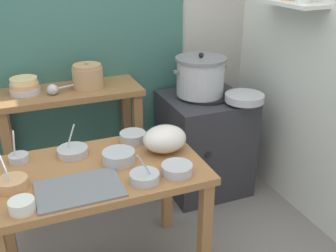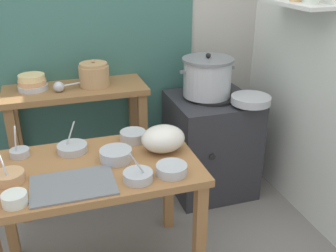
{
  "view_description": "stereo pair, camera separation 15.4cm",
  "coord_description": "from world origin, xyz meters",
  "px_view_note": "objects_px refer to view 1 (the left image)",
  "views": [
    {
      "loc": [
        -0.43,
        -1.72,
        1.75
      ],
      "look_at": [
        0.34,
        0.19,
        0.82
      ],
      "focal_mm": 41.59,
      "sensor_mm": 36.0,
      "label": 1
    },
    {
      "loc": [
        -0.28,
        -1.77,
        1.75
      ],
      "look_at": [
        0.34,
        0.19,
        0.82
      ],
      "focal_mm": 41.59,
      "sensor_mm": 36.0,
      "label": 2
    }
  ],
  "objects_px": {
    "ladle": "(54,89)",
    "prep_bowl_1": "(22,205)",
    "prep_bowl_6": "(177,169)",
    "prep_bowl_3": "(19,157)",
    "plastic_bag": "(165,139)",
    "steamer_pot": "(200,76)",
    "prep_bowl_2": "(119,156)",
    "prep_table": "(99,186)",
    "back_shelf_table": "(72,120)",
    "prep_bowl_4": "(145,177)",
    "bowl_stack_enamel": "(25,86)",
    "prep_bowl_7": "(73,151)",
    "serving_tray": "(79,189)",
    "stove_block": "(204,143)",
    "wide_pan": "(244,98)",
    "clay_pot": "(88,76)",
    "prep_bowl_0": "(133,137)",
    "prep_bowl_5": "(13,183)"
  },
  "relations": [
    {
      "from": "ladle",
      "to": "prep_bowl_1",
      "type": "height_order",
      "value": "ladle"
    },
    {
      "from": "prep_bowl_6",
      "to": "prep_bowl_3",
      "type": "bearing_deg",
      "value": 149.78
    },
    {
      "from": "plastic_bag",
      "to": "prep_bowl_3",
      "type": "distance_m",
      "value": 0.79
    },
    {
      "from": "steamer_pot",
      "to": "prep_bowl_6",
      "type": "relative_size",
      "value": 2.62
    },
    {
      "from": "prep_bowl_2",
      "to": "prep_table",
      "type": "bearing_deg",
      "value": -171.37
    },
    {
      "from": "prep_table",
      "to": "prep_bowl_2",
      "type": "distance_m",
      "value": 0.19
    },
    {
      "from": "prep_bowl_3",
      "to": "prep_bowl_6",
      "type": "height_order",
      "value": "prep_bowl_3"
    },
    {
      "from": "back_shelf_table",
      "to": "prep_bowl_1",
      "type": "xyz_separation_m",
      "value": [
        -0.37,
        -1.03,
        0.07
      ]
    },
    {
      "from": "prep_bowl_4",
      "to": "prep_bowl_6",
      "type": "relative_size",
      "value": 1.05
    },
    {
      "from": "bowl_stack_enamel",
      "to": "prep_bowl_7",
      "type": "height_order",
      "value": "bowl_stack_enamel"
    },
    {
      "from": "steamer_pot",
      "to": "prep_bowl_7",
      "type": "bearing_deg",
      "value": -154.54
    },
    {
      "from": "prep_table",
      "to": "serving_tray",
      "type": "bearing_deg",
      "value": -125.48
    },
    {
      "from": "stove_block",
      "to": "ladle",
      "type": "height_order",
      "value": "ladle"
    },
    {
      "from": "wide_pan",
      "to": "prep_bowl_7",
      "type": "relative_size",
      "value": 1.64
    },
    {
      "from": "prep_bowl_6",
      "to": "steamer_pot",
      "type": "bearing_deg",
      "value": 57.59
    },
    {
      "from": "prep_table",
      "to": "ladle",
      "type": "xyz_separation_m",
      "value": [
        -0.1,
        0.73,
        0.33
      ]
    },
    {
      "from": "serving_tray",
      "to": "clay_pot",
      "type": "bearing_deg",
      "value": 75.33
    },
    {
      "from": "prep_bowl_4",
      "to": "prep_bowl_7",
      "type": "distance_m",
      "value": 0.49
    },
    {
      "from": "back_shelf_table",
      "to": "prep_bowl_0",
      "type": "height_order",
      "value": "back_shelf_table"
    },
    {
      "from": "prep_bowl_1",
      "to": "serving_tray",
      "type": "bearing_deg",
      "value": 16.17
    },
    {
      "from": "steamer_pot",
      "to": "prep_bowl_1",
      "type": "xyz_separation_m",
      "value": [
        -1.3,
        -0.92,
        -0.17
      ]
    },
    {
      "from": "prep_bowl_1",
      "to": "prep_bowl_6",
      "type": "bearing_deg",
      "value": 3.02
    },
    {
      "from": "back_shelf_table",
      "to": "wide_pan",
      "type": "height_order",
      "value": "back_shelf_table"
    },
    {
      "from": "prep_bowl_2",
      "to": "plastic_bag",
      "type": "bearing_deg",
      "value": 5.84
    },
    {
      "from": "wide_pan",
      "to": "plastic_bag",
      "type": "bearing_deg",
      "value": -153.11
    },
    {
      "from": "clay_pot",
      "to": "steamer_pot",
      "type": "bearing_deg",
      "value": -7.88
    },
    {
      "from": "back_shelf_table",
      "to": "prep_bowl_1",
      "type": "height_order",
      "value": "back_shelf_table"
    },
    {
      "from": "prep_table",
      "to": "prep_bowl_6",
      "type": "xyz_separation_m",
      "value": [
        0.36,
        -0.21,
        0.14
      ]
    },
    {
      "from": "stove_block",
      "to": "serving_tray",
      "type": "relative_size",
      "value": 1.95
    },
    {
      "from": "clay_pot",
      "to": "ladle",
      "type": "xyz_separation_m",
      "value": [
        -0.23,
        -0.06,
        -0.04
      ]
    },
    {
      "from": "prep_bowl_0",
      "to": "prep_bowl_6",
      "type": "height_order",
      "value": "prep_bowl_0"
    },
    {
      "from": "serving_tray",
      "to": "prep_bowl_7",
      "type": "height_order",
      "value": "prep_bowl_7"
    },
    {
      "from": "prep_bowl_4",
      "to": "prep_bowl_6",
      "type": "bearing_deg",
      "value": 2.92
    },
    {
      "from": "wide_pan",
      "to": "steamer_pot",
      "type": "bearing_deg",
      "value": 133.1
    },
    {
      "from": "clay_pot",
      "to": "prep_bowl_5",
      "type": "bearing_deg",
      "value": -123.21
    },
    {
      "from": "bowl_stack_enamel",
      "to": "serving_tray",
      "type": "bearing_deg",
      "value": -80.98
    },
    {
      "from": "back_shelf_table",
      "to": "plastic_bag",
      "type": "height_order",
      "value": "back_shelf_table"
    },
    {
      "from": "prep_table",
      "to": "prep_bowl_1",
      "type": "distance_m",
      "value": 0.47
    },
    {
      "from": "steamer_pot",
      "to": "prep_bowl_7",
      "type": "relative_size",
      "value": 2.46
    },
    {
      "from": "prep_bowl_2",
      "to": "back_shelf_table",
      "type": "bearing_deg",
      "value": 99.62
    },
    {
      "from": "ladle",
      "to": "prep_bowl_6",
      "type": "xyz_separation_m",
      "value": [
        0.47,
        -0.93,
        -0.19
      ]
    },
    {
      "from": "prep_bowl_1",
      "to": "prep_bowl_6",
      "type": "relative_size",
      "value": 0.7
    },
    {
      "from": "steamer_pot",
      "to": "prep_bowl_0",
      "type": "xyz_separation_m",
      "value": [
        -0.66,
        -0.45,
        -0.17
      ]
    },
    {
      "from": "prep_bowl_1",
      "to": "prep_bowl_6",
      "type": "xyz_separation_m",
      "value": [
        0.74,
        0.04,
        -0.0
      ]
    },
    {
      "from": "plastic_bag",
      "to": "prep_bowl_1",
      "type": "height_order",
      "value": "plastic_bag"
    },
    {
      "from": "plastic_bag",
      "to": "prep_bowl_7",
      "type": "height_order",
      "value": "prep_bowl_7"
    },
    {
      "from": "serving_tray",
      "to": "prep_bowl_4",
      "type": "bearing_deg",
      "value": -8.16
    },
    {
      "from": "prep_bowl_6",
      "to": "ladle",
      "type": "bearing_deg",
      "value": 116.58
    },
    {
      "from": "serving_tray",
      "to": "bowl_stack_enamel",
      "type": "bearing_deg",
      "value": 99.02
    },
    {
      "from": "clay_pot",
      "to": "prep_bowl_6",
      "type": "bearing_deg",
      "value": -76.62
    }
  ]
}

